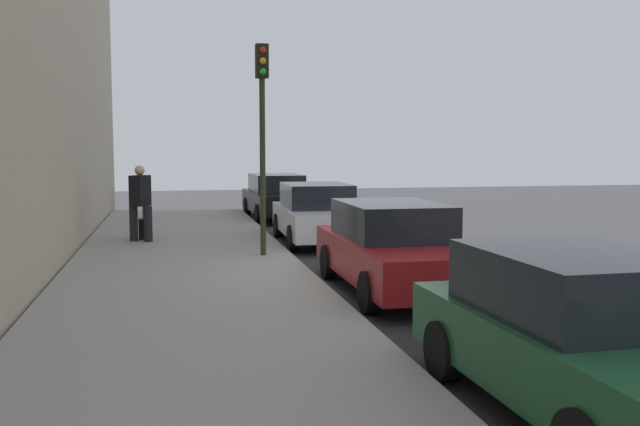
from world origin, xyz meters
name	(u,v)px	position (x,y,z in m)	size (l,w,h in m)	color
ground_plane	(372,282)	(0.00, 0.00, 0.00)	(56.00, 56.00, 0.00)	#28282B
sidewalk	(188,286)	(0.00, -3.30, 0.07)	(28.00, 4.60, 0.15)	gray
lane_stripe_centre	(532,276)	(0.00, 3.20, 0.00)	(28.00, 0.14, 0.01)	gold
parked_car_black	(277,197)	(-11.67, 0.00, 0.76)	(4.76, 1.98, 1.51)	black
parked_car_white	(317,214)	(-5.39, 0.11, 0.76)	(4.46, 1.99, 1.51)	black
parked_car_red	(394,247)	(0.84, 0.15, 0.76)	(4.60, 1.93, 1.51)	black
parked_car_green	(584,336)	(6.60, 0.10, 0.76)	(4.18, 1.95, 1.51)	black
pedestrian_black_coat	(140,201)	(-5.51, -4.28, 1.14)	(0.59, 0.56, 1.86)	black
traffic_light_pole	(262,114)	(-2.70, -1.63, 3.15)	(0.35, 0.26, 4.45)	#2D2D19
rolling_suitcase	(143,229)	(-5.92, -4.24, 0.41)	(0.34, 0.22, 0.88)	black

